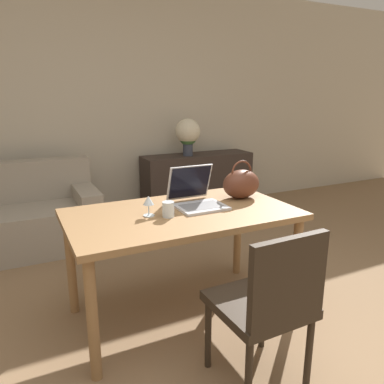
% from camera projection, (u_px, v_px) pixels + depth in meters
% --- Properties ---
extents(wall_back, '(10.00, 0.06, 2.70)m').
position_uv_depth(wall_back, '(100.00, 104.00, 4.28)').
color(wall_back, '#BCB29E').
rests_on(wall_back, ground_plane).
extents(dining_table, '(1.45, 0.82, 0.74)m').
position_uv_depth(dining_table, '(182.00, 224.00, 2.41)').
color(dining_table, olive).
rests_on(dining_table, ground_plane).
extents(chair, '(0.45, 0.45, 0.87)m').
position_uv_depth(chair, '(268.00, 301.00, 1.82)').
color(chair, '#2D2319').
rests_on(chair, ground_plane).
extents(couch, '(1.69, 0.78, 0.82)m').
position_uv_depth(couch, '(5.00, 222.00, 3.52)').
color(couch, gray).
rests_on(couch, ground_plane).
extents(sideboard, '(1.39, 0.40, 0.73)m').
position_uv_depth(sideboard, '(197.00, 183.00, 4.73)').
color(sideboard, '#332823').
rests_on(sideboard, ground_plane).
extents(laptop, '(0.32, 0.35, 0.26)m').
position_uv_depth(laptop, '(196.00, 195.00, 2.52)').
color(laptop, silver).
rests_on(laptop, dining_table).
extents(drinking_glass, '(0.07, 0.07, 0.09)m').
position_uv_depth(drinking_glass, '(168.00, 209.00, 2.28)').
color(drinking_glass, silver).
rests_on(drinking_glass, dining_table).
extents(wine_glass, '(0.07, 0.07, 0.13)m').
position_uv_depth(wine_glass, '(148.00, 202.00, 2.28)').
color(wine_glass, silver).
rests_on(wine_glass, dining_table).
extents(handbag, '(0.28, 0.20, 0.28)m').
position_uv_depth(handbag, '(241.00, 184.00, 2.67)').
color(handbag, '#592D1E').
rests_on(handbag, dining_table).
extents(flower_vase, '(0.30, 0.30, 0.44)m').
position_uv_depth(flower_vase, '(188.00, 134.00, 4.47)').
color(flower_vase, '#333847').
rests_on(flower_vase, sideboard).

